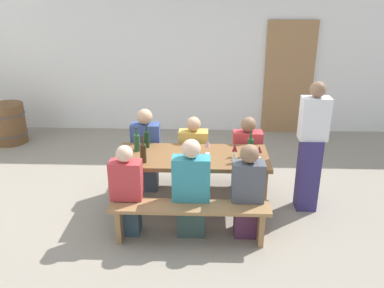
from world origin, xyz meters
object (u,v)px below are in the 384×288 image
wine_glass_0 (259,150)px  seated_guest_far_0 (146,152)px  wine_bottle_2 (143,153)px  wine_glass_3 (235,155)px  wine_glass_1 (235,148)px  seated_guest_near_1 (191,191)px  seated_guest_far_1 (193,156)px  seated_guest_far_2 (247,157)px  wine_bottle_1 (250,147)px  tasting_table (192,162)px  wine_glass_4 (184,150)px  wine_bottle_0 (147,139)px  wooden_door (289,78)px  seated_guest_near_2 (247,193)px  standing_host (311,150)px  wine_barrel (9,123)px  wine_glass_2 (208,144)px  seated_guest_near_0 (127,192)px  wine_bottle_3 (137,142)px  bench_near (190,213)px

wine_glass_0 → seated_guest_far_0: seated_guest_far_0 is taller
wine_bottle_2 → wine_glass_3: 1.07m
wine_glass_1 → seated_guest_near_1: size_ratio=0.14×
seated_guest_far_1 → seated_guest_far_2: size_ratio=0.99×
seated_guest_far_0 → wine_bottle_1: bearing=69.3°
wine_glass_3 → seated_guest_far_2: bearing=73.2°
seated_guest_far_1 → tasting_table: bearing=0.2°
wine_glass_4 → seated_guest_far_2: seated_guest_far_2 is taller
wine_bottle_0 → wooden_door: bearing=50.1°
seated_guest_near_2 → wine_glass_4: bearing=60.6°
seated_guest_near_1 → seated_guest_near_2: bearing=-90.0°
tasting_table → wine_bottle_1: (0.71, 0.03, 0.20)m
wooden_door → standing_host: 2.91m
seated_guest_far_1 → standing_host: (1.46, -0.45, 0.31)m
tasting_table → seated_guest_far_0: 0.85m
wine_glass_1 → wine_barrel: (-3.90, 2.25, -0.50)m
seated_guest_far_0 → wine_bottle_2: bearing=6.3°
seated_guest_far_2 → wine_glass_1: bearing=-20.7°
wine_glass_0 → wine_glass_2: 0.63m
wine_glass_4 → seated_guest_far_0: seated_guest_far_0 is taller
wine_bottle_1 → seated_guest_near_0: seated_guest_near_0 is taller
wine_glass_3 → seated_guest_near_0: size_ratio=0.14×
wine_bottle_0 → wine_glass_1: wine_bottle_0 is taller
seated_guest_far_2 → wine_glass_3: bearing=-16.8°
wine_bottle_1 → wine_bottle_3: 1.41m
wine_bottle_1 → seated_guest_far_1: bearing=144.3°
wine_bottle_0 → wine_glass_3: (1.09, -0.45, -0.01)m
seated_guest_far_2 → standing_host: (0.73, -0.45, 0.30)m
wine_glass_3 → seated_guest_near_2: bearing=-68.1°
wooden_door → seated_guest_far_1: 3.02m
wine_bottle_1 → wine_glass_0: size_ratio=2.13×
seated_guest_near_2 → bench_near: bearing=103.2°
wine_glass_2 → seated_guest_near_1: 0.71m
tasting_table → wine_bottle_0: wine_bottle_0 is taller
wine_bottle_2 → wine_barrel: bearing=139.0°
wine_glass_4 → seated_guest_near_0: 0.83m
bench_near → wine_bottle_3: (-0.70, 0.81, 0.51)m
bench_near → wooden_door: bearing=65.2°
seated_guest_near_0 → seated_guest_far_1: 1.30m
wooden_door → wine_bottle_0: size_ratio=6.80×
wooden_door → wine_glass_0: bearing=-106.4°
wooden_door → wine_glass_0: (-0.89, -3.02, -0.20)m
wine_glass_3 → wine_bottle_2: bearing=-179.0°
wine_bottle_3 → seated_guest_far_0: (0.05, 0.42, -0.31)m
wine_bottle_3 → wine_glass_1: 1.22m
seated_guest_far_1 → wine_barrel: 3.78m
wooden_door → wine_glass_4: 3.59m
wine_bottle_1 → seated_guest_near_0: bearing=-158.3°
wine_bottle_1 → seated_guest_far_1: size_ratio=0.30×
wine_bottle_3 → wine_glass_2: size_ratio=1.76×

